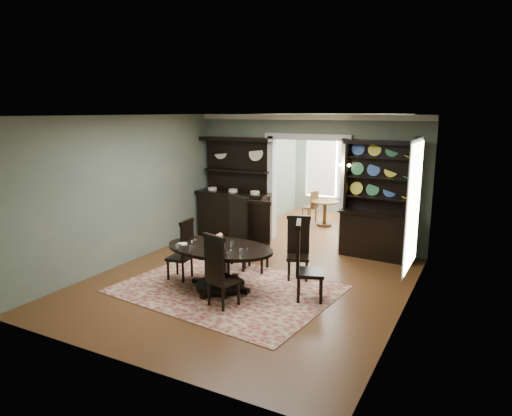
% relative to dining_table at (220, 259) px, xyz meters
% --- Properties ---
extents(room, '(5.51, 6.01, 3.01)m').
position_rel_dining_table_xyz_m(room, '(0.28, 0.43, 1.04)').
color(room, '#582D17').
rests_on(room, ground).
extents(parlor, '(3.51, 3.50, 3.01)m').
position_rel_dining_table_xyz_m(parlor, '(0.28, 5.92, 0.98)').
color(parlor, '#582D17').
rests_on(parlor, ground).
extents(doorway_trim, '(2.08, 0.25, 2.57)m').
position_rel_dining_table_xyz_m(doorway_trim, '(0.28, 3.38, 1.08)').
color(doorway_trim, silver).
rests_on(doorway_trim, floor).
extents(right_window, '(0.15, 1.47, 2.12)m').
position_rel_dining_table_xyz_m(right_window, '(2.97, 1.31, 1.06)').
color(right_window, white).
rests_on(right_window, wall_right).
extents(wall_sconce, '(0.27, 0.21, 0.21)m').
position_rel_dining_table_xyz_m(wall_sconce, '(1.23, 3.23, 1.35)').
color(wall_sconce, gold).
rests_on(wall_sconce, back_wall_right).
extents(rug, '(3.88, 3.06, 0.01)m').
position_rel_dining_table_xyz_m(rug, '(0.12, 0.02, -0.53)').
color(rug, maroon).
rests_on(rug, floor).
extents(dining_table, '(1.99, 1.87, 0.77)m').
position_rel_dining_table_xyz_m(dining_table, '(0.00, 0.00, 0.00)').
color(dining_table, black).
rests_on(dining_table, rug).
extents(centerpiece, '(1.36, 0.88, 0.22)m').
position_rel_dining_table_xyz_m(centerpiece, '(-0.02, -0.05, 0.30)').
color(centerpiece, white).
rests_on(centerpiece, dining_table).
extents(chair_far_left, '(0.68, 0.67, 1.45)m').
position_rel_dining_table_xyz_m(chair_far_left, '(-0.31, 1.05, 0.23)').
color(chair_far_left, black).
rests_on(chair_far_left, rug).
extents(chair_far_mid, '(0.57, 0.55, 1.35)m').
position_rel_dining_table_xyz_m(chair_far_mid, '(0.09, 1.25, 0.17)').
color(chair_far_mid, black).
rests_on(chair_far_mid, rug).
extents(chair_far_right, '(0.55, 0.54, 1.17)m').
position_rel_dining_table_xyz_m(chair_far_right, '(0.99, 1.17, 0.08)').
color(chair_far_right, black).
rests_on(chair_far_right, rug).
extents(chair_end_left, '(0.44, 0.46, 1.15)m').
position_rel_dining_table_xyz_m(chair_end_left, '(-0.82, 0.07, 0.07)').
color(chair_end_left, black).
rests_on(chair_end_left, rug).
extents(chair_end_right, '(0.61, 0.62, 1.32)m').
position_rel_dining_table_xyz_m(chair_end_right, '(1.47, 0.24, 0.16)').
color(chair_end_right, black).
rests_on(chair_end_right, rug).
extents(chair_near, '(0.55, 0.53, 1.21)m').
position_rel_dining_table_xyz_m(chair_near, '(0.41, -0.68, 0.10)').
color(chair_near, black).
rests_on(chair_near, rug).
extents(sideboard, '(1.88, 0.71, 2.46)m').
position_rel_dining_table_xyz_m(sideboard, '(-1.49, 3.10, 0.32)').
color(sideboard, black).
rests_on(sideboard, floor).
extents(welsh_dresser, '(1.62, 0.68, 2.48)m').
position_rel_dining_table_xyz_m(welsh_dresser, '(2.01, 3.11, 0.36)').
color(welsh_dresser, black).
rests_on(welsh_dresser, floor).
extents(parlor_table, '(0.74, 0.74, 0.68)m').
position_rel_dining_table_xyz_m(parlor_table, '(0.12, 5.17, -0.09)').
color(parlor_table, brown).
rests_on(parlor_table, parlor_floor).
extents(parlor_chair_left, '(0.41, 0.40, 0.90)m').
position_rel_dining_table_xyz_m(parlor_chair_left, '(-0.33, 5.35, -0.06)').
color(parlor_chair_left, brown).
rests_on(parlor_chair_left, parlor_floor).
extents(parlor_chair_right, '(0.41, 0.40, 0.86)m').
position_rel_dining_table_xyz_m(parlor_chair_right, '(0.70, 5.05, -0.08)').
color(parlor_chair_right, brown).
rests_on(parlor_chair_right, parlor_floor).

